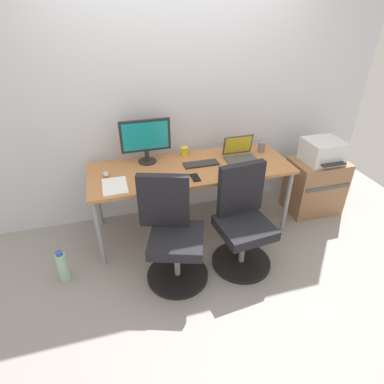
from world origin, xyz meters
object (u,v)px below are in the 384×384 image
(side_cabinet, at_px, (315,186))
(printer, at_px, (323,151))
(office_chair_right, at_px, (242,223))
(desktop_monitor, at_px, (145,138))
(office_chair_left, at_px, (172,235))
(water_bottle_on_floor, at_px, (63,266))
(coffee_mug, at_px, (185,151))
(open_laptop, at_px, (240,154))

(side_cabinet, height_order, printer, printer)
(office_chair_right, height_order, side_cabinet, office_chair_right)
(side_cabinet, bearing_deg, printer, -90.00)
(printer, relative_size, desktop_monitor, 0.83)
(office_chair_left, xyz_separation_m, printer, (1.76, 0.55, 0.31))
(office_chair_left, xyz_separation_m, water_bottle_on_floor, (-0.94, 0.18, -0.28))
(office_chair_left, relative_size, coffee_mug, 10.22)
(office_chair_right, bearing_deg, desktop_monitor, 130.45)
(printer, bearing_deg, desktop_monitor, 171.79)
(side_cabinet, relative_size, coffee_mug, 6.65)
(office_chair_left, bearing_deg, printer, 17.43)
(side_cabinet, relative_size, water_bottle_on_floor, 1.97)
(open_laptop, bearing_deg, office_chair_right, -109.09)
(office_chair_right, distance_m, water_bottle_on_floor, 1.60)
(water_bottle_on_floor, bearing_deg, open_laptop, 14.15)
(side_cabinet, relative_size, open_laptop, 1.97)
(open_laptop, bearing_deg, coffee_mug, 156.24)
(side_cabinet, height_order, desktop_monitor, desktop_monitor)
(printer, relative_size, coffee_mug, 4.35)
(open_laptop, relative_size, coffee_mug, 3.37)
(office_chair_right, relative_size, open_laptop, 3.03)
(office_chair_left, height_order, side_cabinet, office_chair_left)
(desktop_monitor, bearing_deg, side_cabinet, -8.18)
(printer, bearing_deg, office_chair_right, -153.99)
(office_chair_left, height_order, open_laptop, open_laptop)
(office_chair_right, distance_m, side_cabinet, 1.26)
(open_laptop, bearing_deg, printer, -4.83)
(side_cabinet, distance_m, coffee_mug, 1.53)
(water_bottle_on_floor, xyz_separation_m, coffee_mug, (1.27, 0.68, 0.62))
(side_cabinet, relative_size, printer, 1.53)
(printer, xyz_separation_m, coffee_mug, (-1.43, 0.30, 0.04))
(printer, bearing_deg, coffee_mug, 167.97)
(office_chair_left, height_order, water_bottle_on_floor, office_chair_left)
(side_cabinet, bearing_deg, water_bottle_on_floor, -172.10)
(coffee_mug, bearing_deg, side_cabinet, -12.00)
(side_cabinet, height_order, coffee_mug, coffee_mug)
(office_chair_left, distance_m, desktop_monitor, 0.99)
(printer, height_order, coffee_mug, printer)
(side_cabinet, distance_m, water_bottle_on_floor, 2.73)
(coffee_mug, bearing_deg, printer, -12.03)
(printer, xyz_separation_m, water_bottle_on_floor, (-2.70, -0.37, -0.58))
(office_chair_right, relative_size, desktop_monitor, 1.96)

